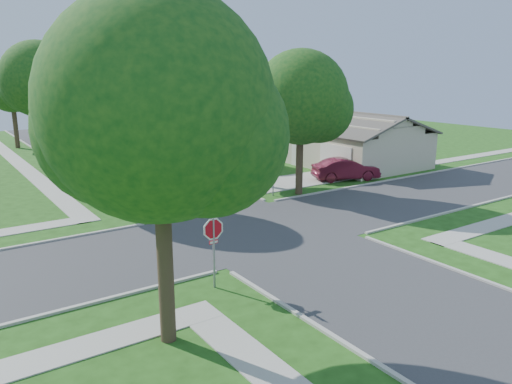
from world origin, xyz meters
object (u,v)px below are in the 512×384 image
at_px(stop_sign_sw, 213,232).
at_px(tree_w_mid, 40,83).
at_px(car_driveway, 346,169).
at_px(car_curb_east, 122,143).
at_px(tree_sw_corner, 161,117).
at_px(car_curb_west, 46,134).
at_px(tree_ne_corner, 301,102).
at_px(house_ne_near, 339,143).
at_px(tree_e_far, 109,84).
at_px(tree_e_near, 235,98).
at_px(tree_w_near, 88,95).
at_px(stop_sign_ne, 273,163).
at_px(tree_e_mid, 160,84).
at_px(house_ne_far, 226,124).
at_px(tree_w_far, 12,90).

relative_size(stop_sign_sw, tree_w_mid, 0.31).
relative_size(car_driveway, car_curb_east, 1.09).
distance_m(tree_sw_corner, car_curb_west, 45.92).
xyz_separation_m(stop_sign_sw, car_driveway, (16.20, 10.20, -1.28)).
xyz_separation_m(tree_ne_corner, car_curb_west, (-7.56, 33.96, -4.87)).
bearing_deg(house_ne_near, car_driveway, -129.26).
bearing_deg(car_driveway, tree_e_far, 34.00).
bearing_deg(tree_e_near, tree_w_mid, 128.05).
bearing_deg(tree_w_near, stop_sign_sw, -90.23).
bearing_deg(tree_e_near, house_ne_near, 10.04).
bearing_deg(tree_e_near, stop_sign_sw, -124.59).
distance_m(stop_sign_ne, tree_e_mid, 16.84).
distance_m(tree_w_mid, house_ne_far, 22.68).
bearing_deg(house_ne_far, tree_w_near, -135.91).
bearing_deg(tree_w_mid, car_curb_west, 78.66).
bearing_deg(tree_ne_corner, stop_sign_ne, 163.45).
distance_m(tree_e_far, tree_w_far, 9.42).
xyz_separation_m(tree_w_mid, car_driveway, (16.14, -15.51, -5.73)).
height_order(tree_w_far, house_ne_far, tree_w_far).
bearing_deg(tree_sw_corner, house_ne_near, 37.52).
xyz_separation_m(house_ne_near, car_curb_west, (-17.19, 27.17, -0.80)).
bearing_deg(tree_ne_corner, tree_w_near, 156.44).
xyz_separation_m(car_curb_east, car_curb_west, (-4.40, 11.43, 0.00)).
relative_size(stop_sign_sw, stop_sign_ne, 1.00).
height_order(car_driveway, car_curb_west, car_driveway).
bearing_deg(house_ne_far, tree_ne_corner, -111.23).
height_order(tree_sw_corner, car_curb_west, tree_sw_corner).
distance_m(tree_w_mid, tree_w_far, 13.04).
distance_m(tree_e_far, house_ne_near, 25.99).
bearing_deg(tree_w_mid, tree_e_far, 54.15).
bearing_deg(stop_sign_sw, stop_sign_ne, 45.00).
xyz_separation_m(tree_sw_corner, car_curb_west, (6.24, 45.16, -5.54)).
bearing_deg(stop_sign_ne, stop_sign_sw, -135.00).
bearing_deg(tree_e_far, tree_ne_corner, -86.91).
relative_size(stop_sign_sw, tree_e_far, 0.34).
bearing_deg(tree_w_far, car_driveway, -60.46).
height_order(tree_e_near, car_driveway, tree_e_near).
bearing_deg(tree_e_mid, tree_w_near, -128.08).
bearing_deg(stop_sign_ne, car_curb_west, 100.00).
xyz_separation_m(tree_e_far, car_driveway, (6.75, -28.51, -5.23)).
bearing_deg(tree_sw_corner, house_ne_far, 56.94).
relative_size(house_ne_near, car_curb_west, 2.74).
distance_m(tree_w_far, house_ne_near, 31.17).
bearing_deg(tree_e_far, stop_sign_sw, -103.73).
bearing_deg(stop_sign_ne, house_ne_near, 29.14).
xyz_separation_m(tree_w_far, house_ne_near, (20.64, -23.01, -3.99)).
relative_size(tree_w_far, tree_sw_corner, 0.84).
xyz_separation_m(tree_w_near, tree_w_mid, (0.00, 12.00, 0.37)).
xyz_separation_m(stop_sign_sw, car_curb_west, (3.50, 42.87, -1.31)).
relative_size(stop_sign_sw, car_curb_west, 0.60).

